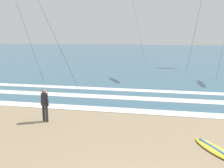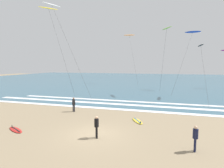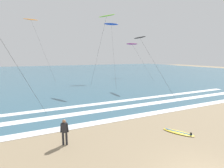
# 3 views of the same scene
# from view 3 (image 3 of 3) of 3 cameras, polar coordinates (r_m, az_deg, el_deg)

# --- Properties ---
(ocean_surface) EXTENTS (140.00, 90.00, 0.01)m
(ocean_surface) POSITION_cam_3_polar(r_m,az_deg,el_deg) (57.64, -18.58, 3.43)
(ocean_surface) COLOR #386075
(ocean_surface) RESTS_ON ground
(wave_foam_shoreline) EXTENTS (48.31, 0.94, 0.01)m
(wave_foam_shoreline) POSITION_cam_3_polar(r_m,az_deg,el_deg) (14.32, -3.92, -12.42)
(wave_foam_shoreline) COLOR white
(wave_foam_shoreline) RESTS_ON ocean_surface
(wave_foam_mid_break) EXTENTS (43.34, 1.01, 0.01)m
(wave_foam_mid_break) POSITION_cam_3_polar(r_m,az_deg,el_deg) (17.96, 2.43, -7.88)
(wave_foam_mid_break) COLOR white
(wave_foam_mid_break) RESTS_ON ocean_surface
(wave_foam_outer_break) EXTENTS (38.39, 0.88, 0.01)m
(wave_foam_outer_break) POSITION_cam_3_polar(r_m,az_deg,el_deg) (20.08, -0.34, -6.03)
(wave_foam_outer_break) COLOR white
(wave_foam_outer_break) RESTS_ON ocean_surface
(surfer_left_far) EXTENTS (0.51, 0.32, 1.60)m
(surfer_left_far) POSITION_cam_3_polar(r_m,az_deg,el_deg) (10.98, -15.39, -14.34)
(surfer_left_far) COLOR #232328
(surfer_left_far) RESTS_ON ground
(surfboard_left_pile) EXTENTS (1.55, 2.13, 0.25)m
(surfboard_left_pile) POSITION_cam_3_polar(r_m,az_deg,el_deg) (13.30, 20.98, -14.63)
(surfboard_left_pile) COLOR yellow
(surfboard_left_pile) RESTS_ON ground
(kite_black_low_near) EXTENTS (0.79, 9.80, 8.49)m
(kite_black_low_near) POSITION_cam_3_polar(r_m,az_deg,el_deg) (29.41, 9.12, 14.79)
(kite_black_low_near) COLOR black
(kite_black_low_near) RESTS_ON ground
(kite_lime_mid_center) EXTENTS (2.20, 6.68, 11.63)m
(kite_lime_mid_center) POSITION_cam_3_polar(r_m,az_deg,el_deg) (28.64, -1.83, 21.39)
(kite_lime_mid_center) COLOR #70C628
(kite_lime_mid_center) RESTS_ON ground
(kite_magenta_far_left) EXTENTS (3.26, 10.31, 8.64)m
(kite_magenta_far_left) POSITION_cam_3_polar(r_m,az_deg,el_deg) (46.51, 6.63, 12.91)
(kite_magenta_far_left) COLOR #CC2384
(kite_magenta_far_left) RESTS_ON ground
(kite_blue_far_right) EXTENTS (5.78, 11.47, 12.29)m
(kite_blue_far_right) POSITION_cam_3_polar(r_m,az_deg,el_deg) (39.19, -0.25, 19.00)
(kite_blue_far_right) COLOR blue
(kite_blue_far_right) RESTS_ON ground
(kite_orange_distant_high) EXTENTS (5.45, 8.11, 13.72)m
(kite_orange_distant_high) POSITION_cam_3_polar(r_m,az_deg,el_deg) (45.68, -25.11, 18.58)
(kite_orange_distant_high) COLOR orange
(kite_orange_distant_high) RESTS_ON ground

